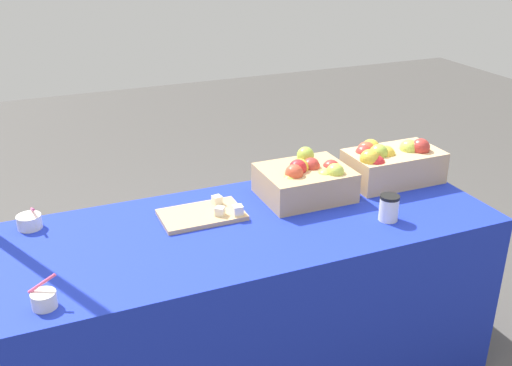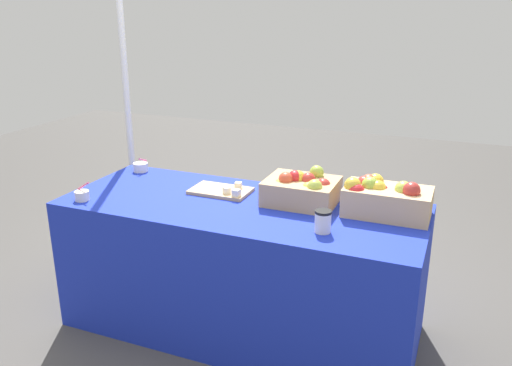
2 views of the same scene
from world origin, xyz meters
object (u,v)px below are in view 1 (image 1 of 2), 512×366
sample_bowl_mid (44,299)px  coffee_cup (389,208)px  sample_bowl_near (29,222)px  apple_crate_left (390,163)px  apple_crate_middle (306,180)px  cutting_board_front (204,214)px

sample_bowl_mid → coffee_cup: same height
sample_bowl_near → sample_bowl_mid: (0.01, -0.56, -0.00)m
apple_crate_left → apple_crate_middle: apple_crate_left is taller
cutting_board_front → sample_bowl_near: sample_bowl_near is taller
apple_crate_middle → cutting_board_front: bearing=-178.2°
sample_bowl_near → coffee_cup: 1.39m
apple_crate_left → cutting_board_front: apple_crate_left is taller
sample_bowl_mid → coffee_cup: (1.30, 0.08, 0.03)m
cutting_board_front → apple_crate_left: bearing=0.9°
apple_crate_left → sample_bowl_mid: 1.57m
sample_bowl_mid → coffee_cup: 1.30m
apple_crate_left → sample_bowl_mid: (-1.52, -0.40, -0.06)m
apple_crate_left → cutting_board_front: bearing=-179.1°
cutting_board_front → coffee_cup: 0.73m
apple_crate_middle → sample_bowl_near: (-1.10, 0.15, -0.05)m
sample_bowl_near → sample_bowl_mid: size_ratio=0.92×
cutting_board_front → sample_bowl_mid: bearing=-148.7°
coffee_cup → apple_crate_middle: bearing=122.2°
apple_crate_left → sample_bowl_mid: apple_crate_left is taller
sample_bowl_near → cutting_board_front: bearing=-14.6°
apple_crate_left → coffee_cup: bearing=-124.7°
apple_crate_left → sample_bowl_near: size_ratio=4.32×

